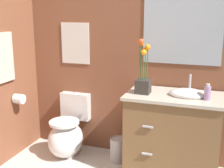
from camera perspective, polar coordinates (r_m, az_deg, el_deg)
The scene contains 10 objects.
wall_back at distance 3.29m, azimuth 9.73°, elevation 6.58°, with size 4.31×0.05×2.50m, color brown.
toilet at distance 3.61m, azimuth -8.34°, elevation -9.33°, with size 0.38×0.59×0.69m.
vanity_cabinet at distance 3.16m, azimuth 11.41°, elevation -9.17°, with size 0.94×0.56×1.03m.
flower_vase at distance 2.99m, azimuth 5.89°, elevation 1.39°, with size 0.14×0.14×0.54m.
soap_bottle at distance 2.91m, azimuth 17.46°, elevation -1.58°, with size 0.06×0.06×0.15m.
trash_bin at distance 3.46m, azimuth 1.16°, elevation -12.17°, with size 0.18×0.18×0.27m.
wall_poster at distance 3.58m, azimuth -6.90°, elevation 7.58°, with size 0.35×0.01×0.47m, color silver.
wall_mirror at distance 3.21m, azimuth 13.03°, elevation 9.84°, with size 0.80×0.01×0.70m, color #B2BCC6.
hanging_towel at distance 3.39m, azimuth -19.66°, elevation 4.68°, with size 0.03×0.28×0.52m, color beige.
toilet_paper_roll at distance 3.56m, azimuth -17.04°, elevation -2.68°, with size 0.11×0.11×0.11m, color white.
Camera 1 is at (0.77, -1.57, 1.66)m, focal length 48.76 mm.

